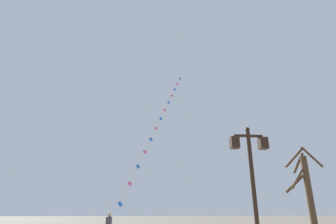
{
  "coord_description": "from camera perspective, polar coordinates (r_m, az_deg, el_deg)",
  "views": [
    {
      "loc": [
        -0.61,
        -2.51,
        1.85
      ],
      "look_at": [
        1.48,
        18.78,
        9.6
      ],
      "focal_mm": 29.09,
      "sensor_mm": 36.0,
      "label": 1
    }
  ],
  "objects": [
    {
      "name": "twin_lantern_lamp_post",
      "position": [
        9.55,
        17.08,
        -11.13
      ],
      "size": [
        1.28,
        0.28,
        4.56
      ],
      "color": "black",
      "rests_on": "ground_plane"
    },
    {
      "name": "kite_train",
      "position": [
        30.56,
        -1.92,
        -2.24
      ],
      "size": [
        8.06,
        18.52,
        21.53
      ],
      "color": "brown",
      "rests_on": "ground_plane"
    },
    {
      "name": "bare_tree",
      "position": [
        16.04,
        27.32,
        -15.16
      ],
      "size": [
        1.83,
        1.71,
        5.07
      ],
      "color": "#4C3826",
      "rests_on": "ground_plane"
    }
  ]
}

